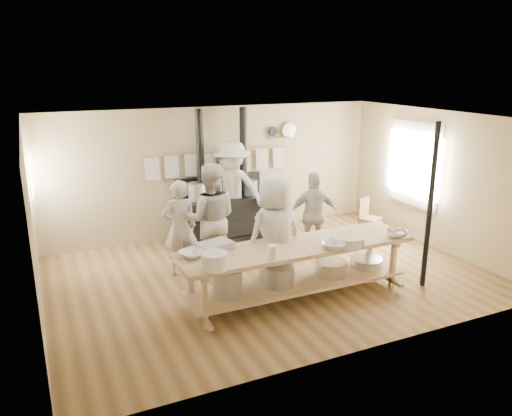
% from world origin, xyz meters
% --- Properties ---
extents(ground, '(7.00, 7.00, 0.00)m').
position_xyz_m(ground, '(0.00, 0.00, 0.00)').
color(ground, brown).
rests_on(ground, ground).
extents(room_shell, '(7.00, 7.00, 7.00)m').
position_xyz_m(room_shell, '(0.00, 0.00, 1.62)').
color(room_shell, tan).
rests_on(room_shell, ground).
extents(window_right, '(0.09, 1.50, 1.65)m').
position_xyz_m(window_right, '(3.47, 0.60, 1.50)').
color(window_right, beige).
rests_on(window_right, ground).
extents(left_opening, '(0.00, 0.90, 0.90)m').
position_xyz_m(left_opening, '(-3.45, 2.00, 1.60)').
color(left_opening, white).
rests_on(left_opening, ground).
extents(stove, '(1.90, 0.75, 2.60)m').
position_xyz_m(stove, '(-0.01, 2.12, 0.52)').
color(stove, black).
rests_on(stove, ground).
extents(towel_rail, '(3.00, 0.04, 0.47)m').
position_xyz_m(towel_rail, '(-0.00, 2.40, 1.55)').
color(towel_rail, '#9E835A').
rests_on(towel_rail, ground).
extents(back_wall_shelf, '(0.63, 0.14, 0.32)m').
position_xyz_m(back_wall_shelf, '(1.46, 2.43, 2.00)').
color(back_wall_shelf, '#9E835A').
rests_on(back_wall_shelf, ground).
extents(prep_table, '(3.60, 0.90, 0.85)m').
position_xyz_m(prep_table, '(-0.01, -0.90, 0.52)').
color(prep_table, '#9E835A').
rests_on(prep_table, ground).
extents(support_post, '(0.08, 0.08, 2.60)m').
position_xyz_m(support_post, '(2.05, -1.35, 1.30)').
color(support_post, black).
rests_on(support_post, ground).
extents(cook_far_left, '(0.59, 0.39, 1.61)m').
position_xyz_m(cook_far_left, '(-1.31, 0.72, 0.81)').
color(cook_far_left, '#ADA799').
rests_on(cook_far_left, ground).
extents(cook_left, '(1.10, 0.98, 1.88)m').
position_xyz_m(cook_left, '(-0.83, 0.57, 0.94)').
color(cook_left, '#ADA799').
rests_on(cook_left, ground).
extents(cook_center, '(0.93, 0.64, 1.84)m').
position_xyz_m(cook_center, '(-0.19, -0.54, 0.92)').
color(cook_center, '#ADA799').
rests_on(cook_center, ground).
extents(cook_right, '(0.99, 0.64, 1.56)m').
position_xyz_m(cook_right, '(1.13, 0.51, 0.78)').
color(cook_right, '#ADA799').
rests_on(cook_right, ground).
extents(cook_by_window, '(1.48, 1.22, 2.00)m').
position_xyz_m(cook_by_window, '(0.11, 1.95, 1.00)').
color(cook_by_window, '#ADA799').
rests_on(cook_by_window, ground).
extents(chair, '(0.48, 0.48, 0.78)m').
position_xyz_m(chair, '(2.73, 0.96, 0.23)').
color(chair, '#523D20').
rests_on(chair, ground).
extents(bowl_white_a, '(0.44, 0.44, 0.08)m').
position_xyz_m(bowl_white_a, '(-1.55, -0.70, 0.89)').
color(bowl_white_a, white).
rests_on(bowl_white_a, prep_table).
extents(bowl_steel_a, '(0.39, 0.39, 0.09)m').
position_xyz_m(bowl_steel_a, '(-1.18, -0.57, 0.90)').
color(bowl_steel_a, silver).
rests_on(bowl_steel_a, prep_table).
extents(bowl_white_b, '(0.53, 0.53, 0.09)m').
position_xyz_m(bowl_white_b, '(0.42, -1.23, 0.90)').
color(bowl_white_b, white).
rests_on(bowl_white_b, prep_table).
extents(bowl_steel_b, '(0.46, 0.46, 0.10)m').
position_xyz_m(bowl_steel_b, '(1.55, -1.23, 0.90)').
color(bowl_steel_b, silver).
rests_on(bowl_steel_b, prep_table).
extents(roasting_pan, '(0.55, 0.43, 0.11)m').
position_xyz_m(roasting_pan, '(-1.17, -0.57, 0.90)').
color(roasting_pan, '#B2B2B7').
rests_on(roasting_pan, prep_table).
extents(mixing_bowl_large, '(0.60, 0.60, 0.15)m').
position_xyz_m(mixing_bowl_large, '(0.66, -1.23, 0.93)').
color(mixing_bowl_large, silver).
rests_on(mixing_bowl_large, prep_table).
extents(bucket_galv, '(0.30, 0.30, 0.21)m').
position_xyz_m(bucket_galv, '(-0.14, -0.66, 0.96)').
color(bucket_galv, gray).
rests_on(bucket_galv, prep_table).
extents(deep_bowl_enamel, '(0.44, 0.44, 0.22)m').
position_xyz_m(deep_bowl_enamel, '(-1.41, -1.23, 0.96)').
color(deep_bowl_enamel, white).
rests_on(deep_bowl_enamel, prep_table).
extents(pitcher, '(0.13, 0.13, 0.20)m').
position_xyz_m(pitcher, '(-0.57, -1.23, 0.95)').
color(pitcher, white).
rests_on(pitcher, prep_table).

